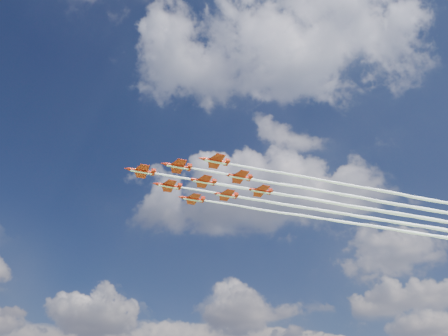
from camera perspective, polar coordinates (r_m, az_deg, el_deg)
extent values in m
cylinder|color=#AC1A09|center=(143.98, -10.74, -0.40)|extent=(6.91, 4.98, 1.04)
cone|color=#AC1A09|center=(143.61, -12.59, -0.08)|extent=(2.15, 1.90, 1.04)
cone|color=#AC1A09|center=(144.47, -9.01, -0.69)|extent=(1.70, 1.56, 0.95)
ellipsoid|color=black|center=(144.03, -11.46, -0.13)|extent=(2.12, 1.79, 0.68)
cube|color=#AC1A09|center=(144.00, -10.56, -0.45)|extent=(7.27, 8.94, 0.13)
cube|color=#AC1A09|center=(144.39, -9.27, -0.65)|extent=(2.96, 3.58, 0.11)
cube|color=#AC1A09|center=(144.84, -9.16, -0.37)|extent=(1.34, 0.93, 1.70)
cube|color=white|center=(143.74, -10.76, -0.56)|extent=(6.41, 4.57, 0.11)
cylinder|color=#AC1A09|center=(139.62, -6.07, 0.25)|extent=(6.91, 4.98, 1.04)
cone|color=#AC1A09|center=(138.89, -7.96, 0.58)|extent=(2.15, 1.90, 1.04)
cone|color=#AC1A09|center=(140.45, -4.31, -0.06)|extent=(1.70, 1.56, 0.95)
ellipsoid|color=black|center=(139.54, -6.81, 0.53)|extent=(2.12, 1.79, 0.68)
cube|color=#AC1A09|center=(139.68, -5.88, 0.20)|extent=(7.27, 8.94, 0.13)
cube|color=#AC1A09|center=(140.32, -4.57, -0.01)|extent=(2.96, 3.58, 0.11)
cube|color=#AC1A09|center=(140.80, -4.48, 0.27)|extent=(1.34, 0.93, 1.70)
cube|color=white|center=(139.38, -6.08, 0.08)|extent=(6.41, 4.57, 0.11)
cylinder|color=#AC1A09|center=(151.13, -7.27, -2.32)|extent=(6.91, 4.98, 1.04)
cone|color=#AC1A09|center=(150.46, -9.03, -2.03)|extent=(2.15, 1.90, 1.04)
cone|color=#AC1A09|center=(151.90, -5.64, -2.59)|extent=(1.70, 1.56, 0.95)
ellipsoid|color=black|center=(151.05, -7.96, -2.06)|extent=(2.12, 1.79, 0.68)
cube|color=#AC1A09|center=(151.19, -7.10, -2.36)|extent=(7.27, 8.94, 0.13)
cube|color=#AC1A09|center=(151.78, -5.88, -2.55)|extent=(2.96, 3.58, 0.11)
cube|color=#AC1A09|center=(152.23, -5.80, -2.28)|extent=(1.34, 0.93, 1.70)
cube|color=white|center=(150.91, -7.29, -2.47)|extent=(6.41, 4.57, 0.11)
cylinder|color=#AC1A09|center=(136.27, -1.13, 0.93)|extent=(6.91, 4.98, 1.04)
cone|color=#AC1A09|center=(135.15, -3.04, 1.27)|extent=(2.15, 1.90, 1.04)
cone|color=#AC1A09|center=(137.46, 0.63, 0.61)|extent=(1.70, 1.56, 0.95)
ellipsoid|color=black|center=(136.03, -1.89, 1.21)|extent=(2.12, 1.79, 0.68)
cube|color=#AC1A09|center=(136.36, -0.94, 0.88)|extent=(7.27, 8.94, 0.13)
cube|color=#AC1A09|center=(137.27, 0.37, 0.66)|extent=(2.96, 3.58, 0.11)
cube|color=#AC1A09|center=(137.78, 0.45, 0.94)|extent=(1.34, 0.93, 1.70)
cube|color=white|center=(136.01, -1.13, 0.76)|extent=(6.41, 4.57, 0.11)
cylinder|color=#AC1A09|center=(147.42, -2.74, -1.75)|extent=(6.91, 4.98, 1.04)
cone|color=#AC1A09|center=(146.39, -4.52, -1.45)|extent=(2.15, 1.90, 1.04)
cone|color=#AC1A09|center=(148.52, -1.10, -2.03)|extent=(1.70, 1.56, 0.95)
ellipsoid|color=black|center=(147.20, -3.44, -1.49)|extent=(2.12, 1.79, 0.68)
cube|color=#AC1A09|center=(147.50, -2.57, -1.80)|extent=(7.27, 8.94, 0.13)
cube|color=#AC1A09|center=(148.34, -1.34, -1.99)|extent=(2.96, 3.58, 0.11)
cube|color=#AC1A09|center=(148.81, -1.27, -1.71)|extent=(1.34, 0.93, 1.70)
cube|color=white|center=(147.18, -2.75, -1.91)|extent=(6.41, 4.57, 0.11)
cylinder|color=#AC1A09|center=(158.94, -4.13, -4.05)|extent=(6.91, 4.98, 1.04)
cone|color=#AC1A09|center=(157.99, -5.78, -3.79)|extent=(2.15, 1.90, 1.04)
cone|color=#AC1A09|center=(159.96, -2.59, -4.29)|extent=(1.70, 1.56, 0.95)
ellipsoid|color=black|center=(158.74, -4.78, -3.81)|extent=(2.12, 1.79, 0.68)
cube|color=#AC1A09|center=(159.02, -3.96, -4.09)|extent=(7.27, 8.94, 0.13)
cube|color=#AC1A09|center=(159.80, -2.82, -4.26)|extent=(2.96, 3.58, 0.11)
cube|color=#AC1A09|center=(160.24, -2.74, -4.00)|extent=(1.34, 0.93, 1.70)
cube|color=white|center=(158.73, -4.13, -4.20)|extent=(6.41, 4.57, 0.11)
cylinder|color=#AC1A09|center=(144.68, 1.99, -1.15)|extent=(6.91, 4.98, 1.04)
cone|color=#AC1A09|center=(143.28, 0.22, -0.84)|extent=(2.15, 1.90, 1.04)
cone|color=#AC1A09|center=(146.12, 3.62, -1.43)|extent=(1.70, 1.56, 0.95)
ellipsoid|color=black|center=(144.32, 1.28, -0.88)|extent=(2.12, 1.79, 0.68)
cube|color=#AC1A09|center=(144.80, 2.16, -1.20)|extent=(7.27, 8.94, 0.13)
cube|color=#AC1A09|center=(145.90, 3.38, -1.39)|extent=(2.96, 3.58, 0.11)
cube|color=#AC1A09|center=(146.39, 3.44, -1.11)|extent=(1.34, 0.93, 1.70)
cube|color=white|center=(144.44, 1.99, -1.31)|extent=(6.41, 4.57, 0.11)
cylinder|color=#AC1A09|center=(155.82, 0.24, -3.54)|extent=(6.91, 4.98, 1.04)
cone|color=#AC1A09|center=(154.52, -1.42, -3.27)|extent=(2.15, 1.90, 1.04)
cone|color=#AC1A09|center=(157.15, 1.78, -3.78)|extent=(1.70, 1.56, 0.95)
ellipsoid|color=black|center=(155.48, -0.42, -3.30)|extent=(2.12, 1.79, 0.68)
cube|color=#AC1A09|center=(155.93, 0.41, -3.58)|extent=(7.27, 8.94, 0.13)
cube|color=#AC1A09|center=(156.95, 1.55, -3.75)|extent=(2.96, 3.58, 0.11)
cube|color=#AC1A09|center=(157.40, 1.61, -3.48)|extent=(1.34, 0.93, 1.70)
cube|color=white|center=(155.60, 0.24, -3.69)|extent=(6.41, 4.57, 0.11)
cylinder|color=#AC1A09|center=(153.64, 4.76, -2.99)|extent=(6.91, 4.98, 1.04)
cone|color=#AC1A09|center=(152.00, 3.12, -2.72)|extent=(2.15, 1.90, 1.04)
cone|color=#AC1A09|center=(155.29, 6.27, -3.23)|extent=(1.70, 1.56, 0.95)
ellipsoid|color=black|center=(153.17, 4.10, -2.75)|extent=(2.12, 1.79, 0.68)
cube|color=#AC1A09|center=(153.79, 4.92, -3.03)|extent=(7.27, 8.94, 0.13)
cube|color=#AC1A09|center=(155.04, 6.05, -3.20)|extent=(2.96, 3.58, 0.11)
cube|color=#AC1A09|center=(155.52, 6.09, -2.93)|extent=(1.34, 0.93, 1.70)
cube|color=white|center=(153.42, 4.77, -3.15)|extent=(6.41, 4.57, 0.11)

